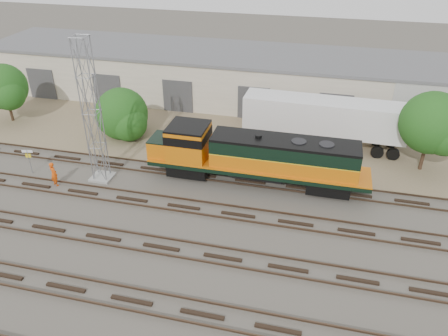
% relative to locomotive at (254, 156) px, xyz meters
% --- Properties ---
extents(ground, '(140.00, 140.00, 0.00)m').
position_rel_locomotive_xyz_m(ground, '(-4.20, -6.00, -2.34)').
color(ground, '#47423A').
rests_on(ground, ground).
extents(dirt_strip, '(80.00, 16.00, 0.02)m').
position_rel_locomotive_xyz_m(dirt_strip, '(-4.20, 9.00, -2.33)').
color(dirt_strip, '#726047').
rests_on(dirt_strip, ground).
extents(tracks, '(80.00, 20.40, 0.28)m').
position_rel_locomotive_xyz_m(tracks, '(-4.20, -9.00, -2.26)').
color(tracks, black).
rests_on(tracks, ground).
extents(warehouse, '(58.40, 10.40, 5.30)m').
position_rel_locomotive_xyz_m(warehouse, '(-4.16, 16.98, 0.32)').
color(warehouse, beige).
rests_on(warehouse, ground).
extents(locomotive, '(16.91, 2.97, 4.06)m').
position_rel_locomotive_xyz_m(locomotive, '(0.00, 0.00, 0.00)').
color(locomotive, black).
rests_on(locomotive, tracks).
extents(signal_tower, '(1.64, 1.64, 11.16)m').
position_rel_locomotive_xyz_m(signal_tower, '(-11.75, -2.21, 3.09)').
color(signal_tower, gray).
rests_on(signal_tower, ground).
extents(sign_post, '(0.86, 0.21, 2.12)m').
position_rel_locomotive_xyz_m(sign_post, '(-17.68, -2.82, -0.86)').
color(sign_post, gray).
rests_on(sign_post, ground).
extents(worker, '(0.86, 0.73, 1.99)m').
position_rel_locomotive_xyz_m(worker, '(-14.78, -3.99, -1.34)').
color(worker, '#D7480B').
rests_on(worker, ground).
extents(semi_trailer, '(14.10, 3.19, 4.32)m').
position_rel_locomotive_xyz_m(semi_trailer, '(5.15, 7.75, 0.38)').
color(semi_trailer, silver).
rests_on(semi_trailer, ground).
extents(dumpster_blue, '(1.90, 1.82, 1.50)m').
position_rel_locomotive_xyz_m(dumpster_blue, '(13.52, 10.18, -1.59)').
color(dumpster_blue, '#154590').
rests_on(dumpster_blue, ground).
extents(dumpster_red, '(1.69, 1.61, 1.40)m').
position_rel_locomotive_xyz_m(dumpster_red, '(14.95, 11.28, -1.64)').
color(dumpster_red, '#9B1110').
rests_on(dumpster_red, ground).
extents(tree_west, '(4.67, 4.45, 5.82)m').
position_rel_locomotive_xyz_m(tree_west, '(-25.59, 5.59, 1.14)').
color(tree_west, '#382619').
rests_on(tree_west, ground).
extents(tree_mid, '(5.10, 4.86, 4.86)m').
position_rel_locomotive_xyz_m(tree_mid, '(-13.18, 5.26, -0.32)').
color(tree_mid, '#382619').
rests_on(tree_mid, ground).
extents(tree_east, '(5.17, 4.92, 6.64)m').
position_rel_locomotive_xyz_m(tree_east, '(13.27, 5.09, 1.72)').
color(tree_east, '#382619').
rests_on(tree_east, ground).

